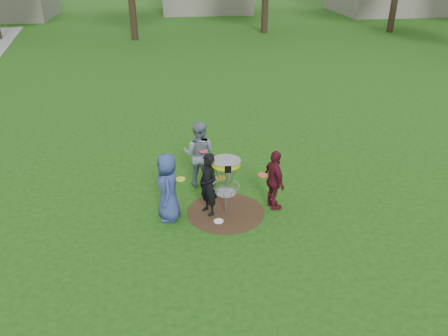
{
  "coord_description": "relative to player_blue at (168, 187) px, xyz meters",
  "views": [
    {
      "loc": [
        -1.2,
        -8.46,
        5.5
      ],
      "look_at": [
        0.0,
        0.3,
        1.0
      ],
      "focal_mm": 35.0,
      "sensor_mm": 36.0,
      "label": 1
    }
  ],
  "objects": [
    {
      "name": "disc_on_grass",
      "position": [
        1.08,
        -0.3,
        -0.78
      ],
      "size": [
        0.22,
        0.22,
        0.02
      ],
      "primitive_type": "cylinder",
      "color": "white",
      "rests_on": "ground"
    },
    {
      "name": "held_discs",
      "position": [
        1.12,
        0.35,
        0.17
      ],
      "size": [
        2.08,
        1.43,
        0.18
      ],
      "color": "#D3F01A",
      "rests_on": "ground"
    },
    {
      "name": "disc_golf_basket",
      "position": [
        1.29,
        0.06,
        0.23
      ],
      "size": [
        0.66,
        0.67,
        1.38
      ],
      "color": "#9EA0A5",
      "rests_on": "ground"
    },
    {
      "name": "ground",
      "position": [
        1.29,
        0.06,
        -0.79
      ],
      "size": [
        100.0,
        100.0,
        0.0
      ],
      "primitive_type": "plane",
      "color": "#19470F",
      "rests_on": "ground"
    },
    {
      "name": "dirt_patch",
      "position": [
        1.29,
        0.06,
        -0.79
      ],
      "size": [
        1.8,
        1.8,
        0.01
      ],
      "primitive_type": "cylinder",
      "color": "#47331E",
      "rests_on": "ground"
    },
    {
      "name": "player_black",
      "position": [
        0.9,
        0.09,
        -0.05
      ],
      "size": [
        0.57,
        0.65,
        1.49
      ],
      "primitive_type": "imported",
      "rotation": [
        0.0,
        0.0,
        -1.09
      ],
      "color": "black",
      "rests_on": "ground"
    },
    {
      "name": "player_grey",
      "position": [
        0.81,
        1.49,
        0.07
      ],
      "size": [
        1.01,
        0.9,
        1.72
      ],
      "primitive_type": "imported",
      "rotation": [
        0.0,
        0.0,
        2.79
      ],
      "color": "slate",
      "rests_on": "ground"
    },
    {
      "name": "player_blue",
      "position": [
        0.0,
        0.0,
        0.0
      ],
      "size": [
        0.52,
        0.78,
        1.58
      ],
      "primitive_type": "imported",
      "rotation": [
        0.0,
        0.0,
        -1.55
      ],
      "color": "navy",
      "rests_on": "ground"
    },
    {
      "name": "player_maroon",
      "position": [
        2.42,
        0.11,
        -0.06
      ],
      "size": [
        0.53,
        0.91,
        1.46
      ],
      "primitive_type": "imported",
      "rotation": [
        0.0,
        0.0,
        1.79
      ],
      "color": "#551322",
      "rests_on": "ground"
    }
  ]
}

